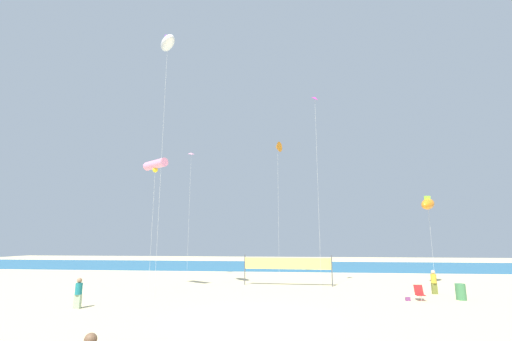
{
  "coord_description": "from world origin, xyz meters",
  "views": [
    {
      "loc": [
        2.11,
        -17.39,
        3.62
      ],
      "look_at": [
        -0.9,
        9.24,
        8.91
      ],
      "focal_mm": 24.64,
      "sensor_mm": 36.0,
      "label": 1
    }
  ],
  "objects": [
    {
      "name": "beachgoer_teal_shirt",
      "position": [
        -9.63,
        1.22,
        0.85
      ],
      "size": [
        0.36,
        0.36,
        1.58
      ],
      "rotation": [
        0.0,
        0.0,
        3.55
      ],
      "color": "#99B28C",
      "rests_on": "ground"
    },
    {
      "name": "kite_orange_delta",
      "position": [
        0.31,
        19.21,
        13.38
      ],
      "size": [
        0.96,
        1.2,
        13.95
      ],
      "color": "silver",
      "rests_on": "ground"
    },
    {
      "name": "beach_handbag",
      "position": [
        8.71,
        5.7,
        0.11
      ],
      "size": [
        0.28,
        0.14,
        0.22
      ],
      "primitive_type": "cube",
      "color": "#7A3872",
      "rests_on": "ground"
    },
    {
      "name": "ground_plane",
      "position": [
        0.0,
        0.0,
        0.0
      ],
      "size": [
        120.0,
        120.0,
        0.0
      ],
      "primitive_type": "plane",
      "color": "beige"
    },
    {
      "name": "kite_white_inflatable",
      "position": [
        -6.98,
        5.2,
        17.79
      ],
      "size": [
        2.1,
        2.55,
        18.47
      ],
      "color": "silver",
      "rests_on": "ground"
    },
    {
      "name": "beachgoer_mustard_shirt",
      "position": [
        11.36,
        8.71,
        0.84
      ],
      "size": [
        0.36,
        0.36,
        1.57
      ],
      "rotation": [
        0.0,
        0.0,
        4.88
      ],
      "color": "olive",
      "rests_on": "ground"
    },
    {
      "name": "ocean_band",
      "position": [
        0.0,
        34.0,
        0.0
      ],
      "size": [
        120.0,
        20.0,
        0.01
      ],
      "primitive_type": "cube",
      "color": "#1E6B99",
      "rests_on": "ground"
    },
    {
      "name": "volleyball_net",
      "position": [
        1.35,
        12.02,
        1.62
      ],
      "size": [
        7.09,
        0.4,
        2.4
      ],
      "color": "#4C4C51",
      "rests_on": "ground"
    },
    {
      "name": "kite_pink_tube",
      "position": [
        -8.54,
        7.95,
        9.28
      ],
      "size": [
        2.39,
        1.98,
        9.64
      ],
      "color": "silver",
      "rests_on": "ground"
    },
    {
      "name": "kite_pink_diamond",
      "position": [
        -8.22,
        15.97,
        11.84
      ],
      "size": [
        0.71,
        0.71,
        12.28
      ],
      "color": "silver",
      "rests_on": "ground"
    },
    {
      "name": "folding_beach_chair",
      "position": [
        9.5,
        6.01,
        0.47
      ],
      "size": [
        0.52,
        0.65,
        0.89
      ],
      "rotation": [
        0.0,
        0.0,
        0.78
      ],
      "color": "red",
      "rests_on": "ground"
    },
    {
      "name": "trash_barrel",
      "position": [
        12.05,
        6.39,
        0.48
      ],
      "size": [
        0.59,
        0.59,
        0.96
      ],
      "primitive_type": "cylinder",
      "color": "#3F7F4C",
      "rests_on": "ground"
    },
    {
      "name": "kite_magenta_diamond",
      "position": [
        3.87,
        9.63,
        14.5
      ],
      "size": [
        0.77,
        0.77,
        15.07
      ],
      "color": "silver",
      "rests_on": "ground"
    },
    {
      "name": "kite_orange_inflatable",
      "position": [
        13.16,
        13.52,
        6.55
      ],
      "size": [
        2.15,
        2.69,
        7.24
      ],
      "color": "silver",
      "rests_on": "ground"
    }
  ]
}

